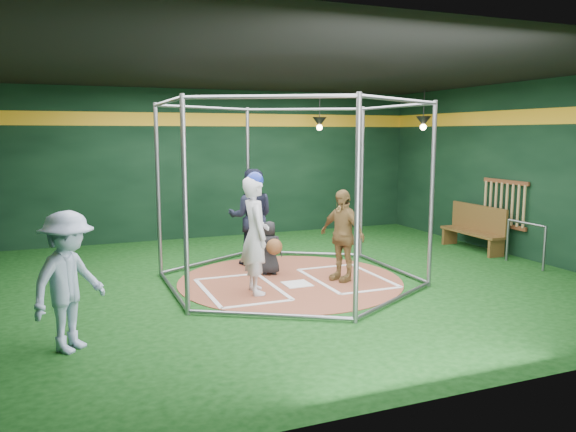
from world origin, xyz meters
name	(u,v)px	position (x,y,z in m)	size (l,w,h in m)	color
room_shell	(290,178)	(0.00, 0.01, 1.75)	(10.10, 9.10, 3.53)	#0B330C
clay_disc	(290,280)	(0.00, 0.00, 0.01)	(3.80, 3.80, 0.01)	brown
home_plate	(297,284)	(0.00, -0.30, 0.02)	(0.43, 0.43, 0.01)	white
batter_box_left	(241,289)	(-0.95, -0.25, 0.02)	(1.17, 1.77, 0.01)	white
batter_box_right	(347,278)	(0.95, -0.25, 0.02)	(1.17, 1.77, 0.01)	white
batting_cage	(290,193)	(0.00, 0.00, 1.50)	(4.05, 4.67, 3.00)	gray
bat_rack	(504,203)	(4.93, 0.40, 1.05)	(0.07, 1.25, 0.98)	brown
pendant_lamp_near	(319,122)	(2.20, 3.60, 2.74)	(0.34, 0.34, 0.90)	black
pendant_lamp_far	(423,122)	(4.00, 2.00, 2.74)	(0.34, 0.34, 0.90)	black
batter_figure	(255,234)	(-0.78, -0.50, 0.95)	(0.49, 0.70, 1.89)	silver
visitor_leopard	(342,235)	(0.81, -0.32, 0.79)	(0.91, 0.38, 1.55)	#A88548
catcher_figure	(270,248)	(-0.18, 0.49, 0.49)	(0.54, 0.61, 0.95)	black
umpire	(251,217)	(-0.23, 1.38, 0.92)	(0.88, 0.69, 1.82)	black
bystander_blue	(69,282)	(-3.50, -1.92, 0.81)	(1.05, 0.60, 1.62)	#ADC0E4
dugout_bench	(475,227)	(4.62, 0.89, 0.49)	(0.39, 1.66, 0.97)	brown
steel_railing	(526,237)	(4.55, -0.61, 0.55)	(0.05, 0.97, 0.83)	slate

